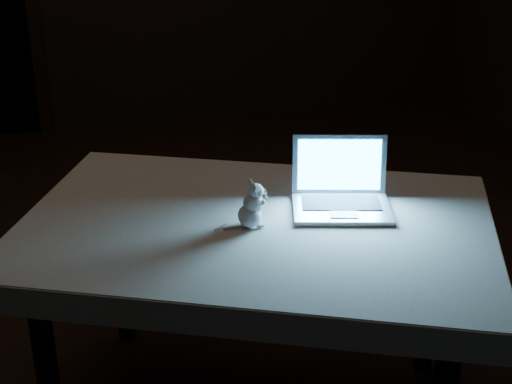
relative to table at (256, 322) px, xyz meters
name	(u,v)px	position (x,y,z in m)	size (l,w,h in m)	color
floor	(200,320)	(-0.09, 0.57, -0.35)	(5.00, 5.00, 0.00)	black
table	(256,322)	(0.00, 0.00, 0.00)	(1.31, 0.84, 0.70)	black
tablecloth	(287,235)	(0.09, -0.03, 0.31)	(1.39, 0.93, 0.09)	beige
laptop	(343,181)	(0.27, 0.01, 0.46)	(0.30, 0.26, 0.20)	#A5A4A9
plush_mouse	(250,204)	(-0.02, -0.03, 0.43)	(0.10, 0.10, 0.14)	silver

